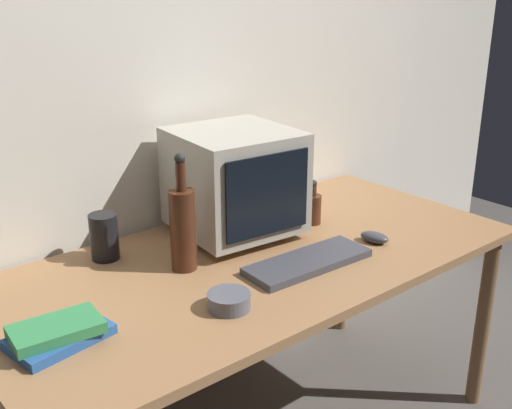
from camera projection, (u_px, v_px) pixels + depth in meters
The scene contains 11 objects.
back_wall at pixel (169, 81), 2.19m from camera, with size 4.00×0.08×2.50m, color silver.
desk at pixel (256, 278), 2.05m from camera, with size 1.77×0.84×0.75m.
crt_monitor at pixel (235, 182), 2.13m from camera, with size 0.41×0.42×0.37m.
keyboard at pixel (308, 262), 1.96m from camera, with size 0.42×0.15×0.02m, color #3F3F47.
computer_mouse at pixel (374, 237), 2.12m from camera, with size 0.06×0.10×0.04m, color #3F3F47.
bottle_tall at pixel (183, 226), 1.89m from camera, with size 0.08×0.08×0.37m.
bottle_short at pixel (313, 207), 2.27m from camera, with size 0.06×0.06×0.17m.
book_stack at pixel (58, 333), 1.54m from camera, with size 0.26×0.19×0.05m.
mug at pixel (296, 196), 2.43m from camera, with size 0.12×0.08×0.09m.
cd_spindle at pixel (229, 301), 1.70m from camera, with size 0.12×0.12×0.04m, color #595B66.
metal_canister at pixel (104, 237), 1.98m from camera, with size 0.09×0.09×0.15m, color black.
Camera 1 is at (-1.17, -1.42, 1.60)m, focal length 43.95 mm.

